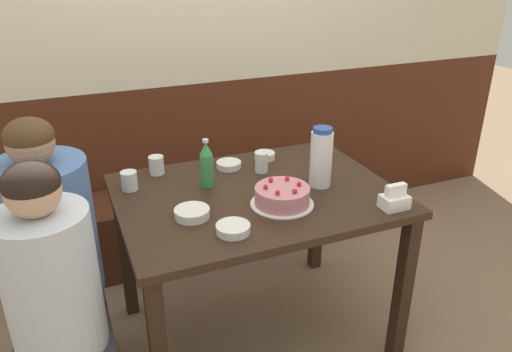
% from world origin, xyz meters
% --- Properties ---
extents(ground_plane, '(12.00, 12.00, 0.00)m').
position_xyz_m(ground_plane, '(0.00, 0.00, 0.00)').
color(ground_plane, '#846B51').
extents(back_wall, '(4.80, 0.04, 2.50)m').
position_xyz_m(back_wall, '(0.00, 1.05, 1.25)').
color(back_wall, '#4C2314').
rests_on(back_wall, ground_plane).
extents(bench_seat, '(2.00, 0.38, 0.42)m').
position_xyz_m(bench_seat, '(0.00, 0.83, 0.21)').
color(bench_seat, '#472314').
rests_on(bench_seat, ground_plane).
extents(dining_table, '(1.18, 0.88, 0.77)m').
position_xyz_m(dining_table, '(0.00, 0.00, 0.67)').
color(dining_table, black).
rests_on(dining_table, ground_plane).
extents(birthday_cake, '(0.26, 0.26, 0.10)m').
position_xyz_m(birthday_cake, '(0.06, -0.15, 0.81)').
color(birthday_cake, white).
rests_on(birthday_cake, dining_table).
extents(water_pitcher, '(0.10, 0.10, 0.27)m').
position_xyz_m(water_pitcher, '(0.29, -0.05, 0.90)').
color(water_pitcher, white).
rests_on(water_pitcher, dining_table).
extents(soju_bottle, '(0.06, 0.06, 0.22)m').
position_xyz_m(soju_bottle, '(-0.18, 0.14, 0.88)').
color(soju_bottle, '#388E4C').
rests_on(soju_bottle, dining_table).
extents(napkin_holder, '(0.11, 0.08, 0.11)m').
position_xyz_m(napkin_holder, '(0.46, -0.35, 0.81)').
color(napkin_holder, white).
rests_on(napkin_holder, dining_table).
extents(bowl_soup_white, '(0.12, 0.12, 0.03)m').
position_xyz_m(bowl_soup_white, '(-0.02, 0.29, 0.79)').
color(bowl_soup_white, white).
rests_on(bowl_soup_white, dining_table).
extents(bowl_rice_small, '(0.14, 0.14, 0.04)m').
position_xyz_m(bowl_rice_small, '(-0.32, -0.11, 0.79)').
color(bowl_rice_small, white).
rests_on(bowl_rice_small, dining_table).
extents(bowl_side_dish, '(0.13, 0.13, 0.03)m').
position_xyz_m(bowl_side_dish, '(-0.21, -0.28, 0.79)').
color(bowl_side_dish, white).
rests_on(bowl_side_dish, dining_table).
extents(bowl_sauce_shallow, '(0.10, 0.10, 0.03)m').
position_xyz_m(bowl_sauce_shallow, '(0.18, 0.33, 0.79)').
color(bowl_sauce_shallow, white).
rests_on(bowl_sauce_shallow, dining_table).
extents(glass_water_tall, '(0.07, 0.07, 0.08)m').
position_xyz_m(glass_water_tall, '(-0.50, 0.23, 0.81)').
color(glass_water_tall, silver).
rests_on(glass_water_tall, dining_table).
extents(glass_tumbler_short, '(0.07, 0.07, 0.09)m').
position_xyz_m(glass_tumbler_short, '(-0.35, 0.35, 0.82)').
color(glass_tumbler_short, silver).
rests_on(glass_tumbler_short, dining_table).
extents(glass_shot_small, '(0.06, 0.06, 0.10)m').
position_xyz_m(glass_shot_small, '(0.11, 0.19, 0.82)').
color(glass_shot_small, silver).
rests_on(glass_shot_small, dining_table).
extents(person_teal_shirt, '(0.34, 0.31, 1.15)m').
position_xyz_m(person_teal_shirt, '(-0.85, -0.26, 0.53)').
color(person_teal_shirt, '#33333D').
rests_on(person_teal_shirt, ground_plane).
extents(person_pale_blue_shirt, '(0.37, 0.37, 1.19)m').
position_xyz_m(person_pale_blue_shirt, '(-0.85, 0.08, 0.58)').
color(person_pale_blue_shirt, '#33333D').
rests_on(person_pale_blue_shirt, ground_plane).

